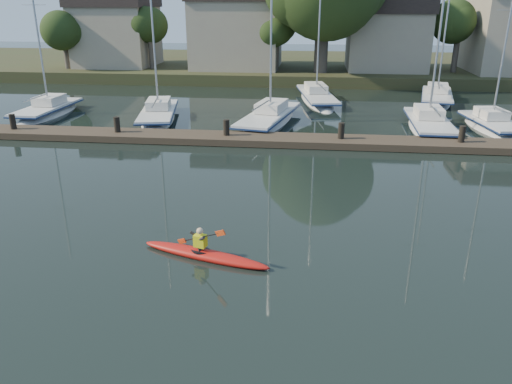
# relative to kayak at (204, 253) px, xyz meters

# --- Properties ---
(ground) EXTENTS (160.00, 160.00, 0.00)m
(ground) POSITION_rel_kayak_xyz_m (1.47, -1.23, -0.16)
(ground) COLOR black
(ground) RESTS_ON ground
(kayak) EXTENTS (4.08, 1.68, 1.31)m
(kayak) POSITION_rel_kayak_xyz_m (0.00, 0.00, 0.00)
(kayak) COLOR #B7200E
(kayak) RESTS_ON ground
(dock) EXTENTS (34.00, 2.00, 1.80)m
(dock) POSITION_rel_kayak_xyz_m (1.47, 12.77, 0.05)
(dock) COLOR #413425
(dock) RESTS_ON ground
(sailboat_0) EXTENTS (2.20, 7.55, 11.93)m
(sailboat_0) POSITION_rel_kayak_xyz_m (-14.39, 18.07, -0.35)
(sailboat_0) COLOR silver
(sailboat_0) RESTS_ON ground
(sailboat_1) EXTENTS (3.72, 8.72, 13.86)m
(sailboat_1) POSITION_rel_kayak_xyz_m (-6.77, 17.69, -0.35)
(sailboat_1) COLOR silver
(sailboat_1) RESTS_ON ground
(sailboat_2) EXTENTS (4.01, 9.67, 15.59)m
(sailboat_2) POSITION_rel_kayak_xyz_m (0.31, 17.39, -0.35)
(sailboat_2) COLOR silver
(sailboat_2) RESTS_ON ground
(sailboat_3) EXTENTS (2.48, 8.36, 13.36)m
(sailboat_3) POSITION_rel_kayak_xyz_m (9.73, 16.84, -0.36)
(sailboat_3) COLOR silver
(sailboat_3) RESTS_ON ground
(sailboat_4) EXTENTS (2.95, 6.99, 11.51)m
(sailboat_4) POSITION_rel_kayak_xyz_m (13.42, 17.21, -0.35)
(sailboat_4) COLOR silver
(sailboat_4) RESTS_ON ground
(sailboat_6) EXTENTS (3.70, 10.16, 15.82)m
(sailboat_6) POSITION_rel_kayak_xyz_m (3.21, 25.09, -0.34)
(sailboat_6) COLOR silver
(sailboat_6) RESTS_ON ground
(sailboat_7) EXTENTS (3.77, 8.54, 13.34)m
(sailboat_7) POSITION_rel_kayak_xyz_m (12.11, 25.90, -0.36)
(sailboat_7) COLOR silver
(sailboat_7) RESTS_ON ground
(shore) EXTENTS (90.00, 25.25, 12.75)m
(shore) POSITION_rel_kayak_xyz_m (3.08, 39.06, 3.07)
(shore) COLOR #2E381C
(shore) RESTS_ON ground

